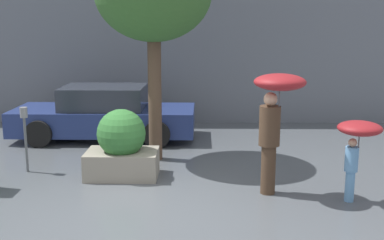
# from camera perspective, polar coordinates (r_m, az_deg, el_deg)

# --- Properties ---
(ground_plane) EXTENTS (40.00, 40.00, 0.00)m
(ground_plane) POSITION_cam_1_polar(r_m,az_deg,el_deg) (7.95, -5.24, -9.77)
(ground_plane) COLOR #51565B
(building_facade) EXTENTS (18.00, 0.30, 6.00)m
(building_facade) POSITION_cam_1_polar(r_m,az_deg,el_deg) (13.88, -2.54, 12.07)
(building_facade) COLOR slate
(building_facade) RESTS_ON ground
(planter_box) EXTENTS (1.34, 0.91, 1.30)m
(planter_box) POSITION_cam_1_polar(r_m,az_deg,el_deg) (9.12, -8.33, -3.14)
(planter_box) COLOR gray
(planter_box) RESTS_ON ground
(person_adult) EXTENTS (0.85, 0.85, 2.07)m
(person_adult) POSITION_cam_1_polar(r_m,az_deg,el_deg) (8.01, 9.83, 1.50)
(person_adult) COLOR #473323
(person_adult) RESTS_ON ground
(person_child) EXTENTS (0.70, 0.70, 1.35)m
(person_child) POSITION_cam_1_polar(r_m,az_deg,el_deg) (8.07, 19.05, -1.97)
(person_child) COLOR #669ED1
(person_child) RESTS_ON ground
(parked_car_near) EXTENTS (4.47, 1.97, 1.32)m
(parked_car_near) POSITION_cam_1_polar(r_m,az_deg,el_deg) (12.18, -10.31, 0.63)
(parked_car_near) COLOR navy
(parked_car_near) RESTS_ON ground
(parking_meter) EXTENTS (0.14, 0.14, 1.28)m
(parking_meter) POSITION_cam_1_polar(r_m,az_deg,el_deg) (9.78, -19.22, -0.66)
(parking_meter) COLOR #595B60
(parking_meter) RESTS_ON ground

